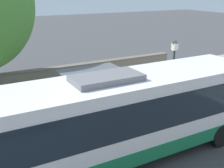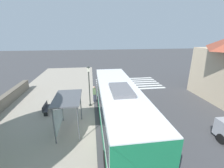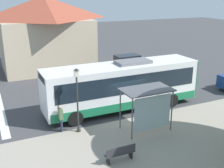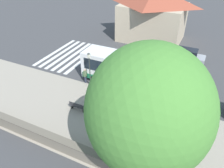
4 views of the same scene
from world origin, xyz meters
TOP-DOWN VIEW (x-y plane):
  - ground_plane at (0.00, 0.00)m, footprint 120.00×120.00m
  - sidewalk_plaza at (-4.50, 0.00)m, footprint 9.00×44.00m
  - stone_wall at (-8.55, 0.00)m, footprint 0.60×20.00m
  - bus at (1.71, -0.22)m, footprint 2.74×11.14m
  - bus_shelter at (-1.99, -0.02)m, footprint 1.79×2.99m
  - pedestrian at (0.09, 4.69)m, footprint 0.34×0.23m
  - bench at (-4.24, 2.90)m, footprint 0.40×1.57m
  - street_lamp_near at (-0.38, 3.77)m, footprint 0.28×0.28m

SIDE VIEW (x-z plane):
  - ground_plane at x=0.00m, z-range 0.00..0.00m
  - sidewalk_plaza at x=-4.50m, z-range 0.00..0.02m
  - bench at x=-4.24m, z-range 0.03..0.91m
  - stone_wall at x=-8.55m, z-range 0.01..1.14m
  - pedestrian at x=0.09m, z-range 0.15..1.86m
  - bus at x=1.71m, z-range 0.07..3.56m
  - bus_shelter at x=-1.99m, z-range 0.87..3.51m
  - street_lamp_near at x=-0.38m, z-range 0.38..4.36m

